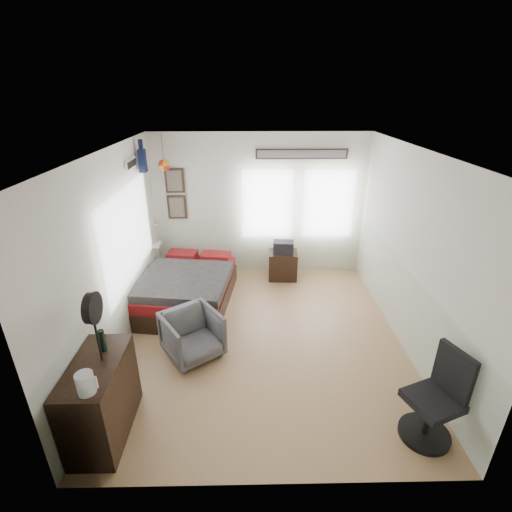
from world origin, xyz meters
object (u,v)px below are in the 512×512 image
object	(u,v)px
bed	(189,288)
task_chair	(436,403)
dresser	(101,399)
armchair	(192,335)
nightstand	(283,265)

from	to	relation	value
bed	task_chair	distance (m)	4.00
dresser	bed	bearing A→B (deg)	78.98
bed	dresser	bearing A→B (deg)	-93.51
dresser	task_chair	xyz separation A→B (m)	(3.45, -0.11, -0.02)
bed	armchair	bearing A→B (deg)	-71.90
bed	task_chair	size ratio (longest dim) A/B	1.95
armchair	task_chair	xyz separation A→B (m)	(2.69, -1.36, 0.11)
armchair	task_chair	world-z (taller)	task_chair
dresser	armchair	distance (m)	1.47
nightstand	bed	bearing A→B (deg)	-148.15
dresser	nightstand	bearing A→B (deg)	58.18
task_chair	nightstand	bearing A→B (deg)	87.79
armchair	nightstand	distance (m)	2.69
nightstand	task_chair	world-z (taller)	task_chair
dresser	nightstand	xyz separation A→B (m)	(2.19, 3.52, -0.18)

